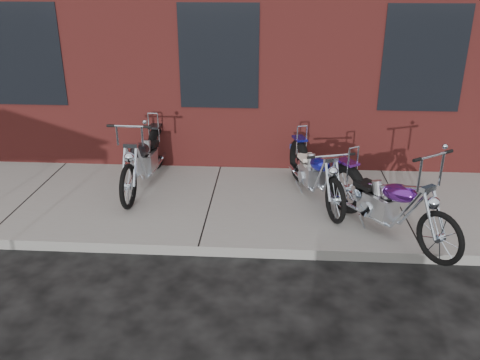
{
  "coord_description": "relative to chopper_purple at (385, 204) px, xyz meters",
  "views": [
    {
      "loc": [
        0.96,
        -5.93,
        3.61
      ],
      "look_at": [
        0.51,
        0.8,
        0.81
      ],
      "focal_mm": 38.0,
      "sensor_mm": 36.0,
      "label": 1
    }
  ],
  "objects": [
    {
      "name": "ground",
      "position": [
        -2.55,
        -0.56,
        -0.6
      ],
      "size": [
        120.0,
        120.0,
        0.0
      ],
      "primitive_type": "plane",
      "color": "black",
      "rests_on": "ground"
    },
    {
      "name": "sidewalk",
      "position": [
        -2.55,
        0.94,
        -0.52
      ],
      "size": [
        22.0,
        3.0,
        0.15
      ],
      "primitive_type": "cube",
      "color": "gray",
      "rests_on": "ground"
    },
    {
      "name": "chopper_purple",
      "position": [
        0.0,
        0.0,
        0.0
      ],
      "size": [
        1.5,
        2.1,
        1.39
      ],
      "rotation": [
        0.0,
        0.0,
        -0.97
      ],
      "color": "black",
      "rests_on": "sidewalk"
    },
    {
      "name": "chopper_third",
      "position": [
        -3.76,
        1.52,
        0.0
      ],
      "size": [
        0.61,
        2.49,
        1.26
      ],
      "rotation": [
        0.0,
        0.0,
        -1.61
      ],
      "color": "black",
      "rests_on": "sidewalk"
    },
    {
      "name": "chopper_blue",
      "position": [
        -0.9,
        1.15,
        -0.02
      ],
      "size": [
        0.85,
        2.29,
        1.02
      ],
      "rotation": [
        0.0,
        0.0,
        -1.28
      ],
      "color": "black",
      "rests_on": "sidewalk"
    }
  ]
}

